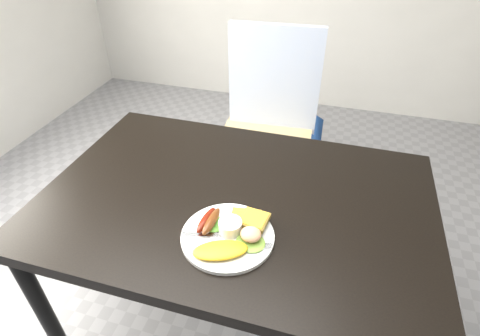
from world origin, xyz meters
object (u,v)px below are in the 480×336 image
(person, at_px, (327,96))
(plate, at_px, (228,236))
(dining_table, at_px, (236,201))
(dining_chair, at_px, (263,148))

(person, bearing_deg, plate, 60.90)
(dining_table, relative_size, plate, 4.72)
(dining_table, xyz_separation_m, person, (0.21, 0.60, 0.11))
(person, bearing_deg, dining_table, 54.87)
(person, bearing_deg, dining_chair, -41.83)
(dining_table, height_order, dining_chair, dining_table)
(dining_table, xyz_separation_m, dining_chair, (-0.08, 0.74, -0.28))
(person, xyz_separation_m, plate, (-0.18, -0.77, -0.08))
(dining_table, distance_m, person, 0.64)
(person, distance_m, plate, 0.80)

